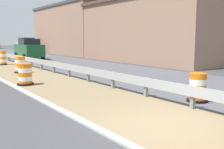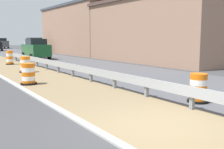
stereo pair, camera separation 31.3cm
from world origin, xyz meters
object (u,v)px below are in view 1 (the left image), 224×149
Objects in this scene: traffic_barrel_nearest at (198,89)px; traffic_barrel_mid at (20,66)px; traffic_barrel_close at (25,75)px; car_mid_far_lane at (27,46)px; car_lead_far_lane at (29,49)px; utility_pole_near at (179,0)px; traffic_barrel_far at (3,59)px.

traffic_barrel_mid is (-2.57, 11.07, 0.02)m from traffic_barrel_nearest.
traffic_barrel_close is 0.24× the size of car_mid_far_lane.
car_lead_far_lane is at bearing 69.01° from traffic_barrel_mid.
traffic_barrel_close is 12.03m from utility_pole_near.
traffic_barrel_mid is 5.80m from traffic_barrel_far.
utility_pole_near reaches higher than traffic_barrel_mid.
traffic_barrel_far is at bearing 143.85° from car_lead_far_lane.
traffic_barrel_far is 0.23× the size of car_lead_far_lane.
traffic_barrel_nearest is at bearing -135.30° from utility_pole_near.
utility_pole_near is at bearing -44.11° from traffic_barrel_far.
traffic_barrel_far is 16.66m from car_mid_far_lane.
traffic_barrel_nearest is 0.98× the size of traffic_barrel_close.
traffic_barrel_nearest is at bearing -76.95° from traffic_barrel_mid.
traffic_barrel_far is (1.49, 10.29, 0.07)m from traffic_barrel_close.
traffic_barrel_close is 0.11× the size of utility_pole_near.
car_lead_far_lane is at bearing 113.52° from utility_pole_near.
traffic_barrel_close reaches higher than traffic_barrel_nearest.
traffic_barrel_mid is at bearing -93.69° from traffic_barrel_far.
traffic_barrel_nearest is at bearing -82.59° from traffic_barrel_far.
traffic_barrel_nearest is at bearing -8.17° from car_mid_far_lane.
traffic_barrel_mid is 11.14m from car_lead_far_lane.
traffic_barrel_mid is (1.12, 4.50, 0.01)m from traffic_barrel_close.
car_mid_far_lane reaches higher than traffic_barrel_nearest.
car_lead_far_lane is at bearing 51.87° from traffic_barrel_far.
utility_pole_near is (2.88, -24.60, 3.65)m from car_mid_far_lane.
car_mid_far_lane is 0.44× the size of utility_pole_near.
traffic_barrel_mid is at bearing -18.90° from car_mid_far_lane.
traffic_barrel_mid is 0.21× the size of car_lead_far_lane.
traffic_barrel_close is at bearing -103.95° from traffic_barrel_mid.
traffic_barrel_far is 5.87m from car_lead_far_lane.
traffic_barrel_nearest is 11.36m from traffic_barrel_mid.
car_mid_far_lane is at bearing 81.75° from traffic_barrel_nearest.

